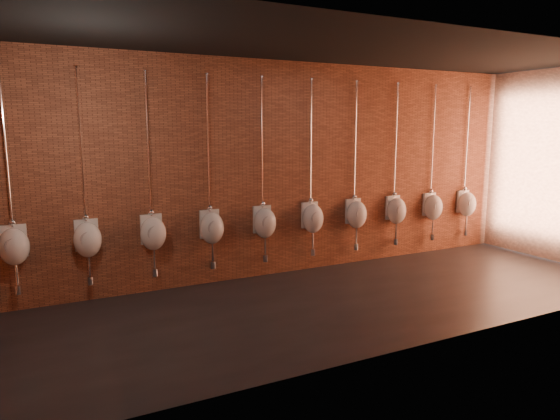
{
  "coord_description": "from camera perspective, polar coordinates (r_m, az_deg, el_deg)",
  "views": [
    {
      "loc": [
        -3.57,
        -5.2,
        2.23
      ],
      "look_at": [
        -0.52,
        0.9,
        1.1
      ],
      "focal_mm": 32.0,
      "sensor_mm": 36.0,
      "label": 1
    }
  ],
  "objects": [
    {
      "name": "urinal_0",
      "position": [
        6.73,
        -28.13,
        -3.53
      ],
      "size": [
        0.37,
        0.33,
        2.71
      ],
      "color": "white",
      "rests_on": "ground"
    },
    {
      "name": "ground",
      "position": [
        6.69,
        7.55,
        -10.14
      ],
      "size": [
        8.5,
        8.5,
        0.0
      ],
      "primitive_type": "plane",
      "color": "black",
      "rests_on": "ground"
    },
    {
      "name": "urinal_5",
      "position": [
        7.76,
        3.76,
        -0.83
      ],
      "size": [
        0.37,
        0.33,
        2.71
      ],
      "color": "white",
      "rests_on": "ground"
    },
    {
      "name": "urinal_6",
      "position": [
        8.2,
        8.72,
        -0.36
      ],
      "size": [
        0.37,
        0.33,
        2.71
      ],
      "color": "white",
      "rests_on": "ground"
    },
    {
      "name": "urinal_9",
      "position": [
        9.82,
        20.56,
        0.75
      ],
      "size": [
        0.37,
        0.33,
        2.71
      ],
      "color": "white",
      "rests_on": "ground"
    },
    {
      "name": "urinal_7",
      "position": [
        8.69,
        13.15,
        0.05
      ],
      "size": [
        0.37,
        0.33,
        2.71
      ],
      "color": "white",
      "rests_on": "ground"
    },
    {
      "name": "urinal_3",
      "position": [
        7.08,
        -7.81,
        -1.89
      ],
      "size": [
        0.37,
        0.33,
        2.71
      ],
      "color": "white",
      "rests_on": "ground"
    },
    {
      "name": "urinal_4",
      "position": [
        7.38,
        -1.76,
        -1.34
      ],
      "size": [
        0.37,
        0.33,
        2.71
      ],
      "color": "white",
      "rests_on": "ground"
    },
    {
      "name": "urinal_2",
      "position": [
        6.87,
        -14.31,
        -2.45
      ],
      "size": [
        0.37,
        0.33,
        2.71
      ],
      "color": "white",
      "rests_on": "ground"
    },
    {
      "name": "urinal_8",
      "position": [
        9.24,
        17.08,
        0.43
      ],
      "size": [
        0.37,
        0.33,
        2.71
      ],
      "color": "white",
      "rests_on": "ground"
    },
    {
      "name": "urinal_1",
      "position": [
        6.75,
        -21.14,
        -3.0
      ],
      "size": [
        0.37,
        0.33,
        2.71
      ],
      "color": "white",
      "rests_on": "ground"
    },
    {
      "name": "room_shell",
      "position": [
        6.31,
        7.94,
        7.33
      ],
      "size": [
        8.54,
        3.04,
        3.22
      ],
      "color": "black",
      "rests_on": "ground"
    }
  ]
}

